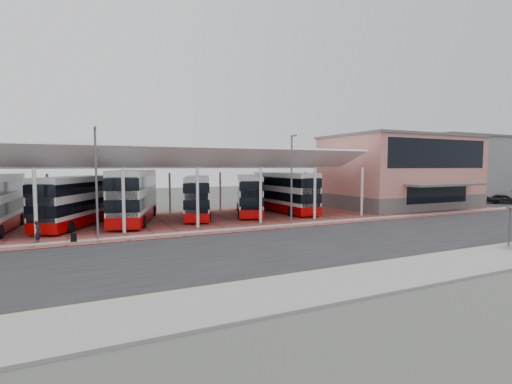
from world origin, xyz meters
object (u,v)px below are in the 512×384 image
pedestrian (38,232)px  carpark_car_a (504,199)px  bus_1 (76,201)px  bus_2 (134,196)px  bus_3 (198,197)px  terminal (399,171)px  bus_4 (249,195)px  bus_5 (284,193)px

pedestrian → carpark_car_a: size_ratio=0.39×
bus_1 → carpark_car_a: size_ratio=2.63×
pedestrian → bus_2: bearing=-28.8°
bus_2 → bus_3: bus_2 is taller
terminal → bus_3: bearing=178.3°
bus_4 → pedestrian: (-19.41, -8.17, -1.33)m
bus_1 → bus_2: bus_2 is taller
bus_5 → bus_3: bearing=179.5°
bus_2 → bus_3: (6.28, 0.41, -0.34)m
bus_1 → bus_3: 11.26m
bus_1 → bus_2: size_ratio=0.87×
bus_1 → carpark_car_a: bus_1 is taller
bus_3 → carpark_car_a: size_ratio=2.59×
bus_5 → pedestrian: size_ratio=7.04×
bus_1 → pedestrian: size_ratio=6.78×
bus_3 → pedestrian: 15.83m
bus_5 → pedestrian: (-23.85, -8.11, -1.47)m
bus_5 → pedestrian: bus_5 is taller
bus_4 → carpark_car_a: (36.64, -5.24, -1.41)m
bus_3 → bus_4: (5.85, 0.10, 0.02)m
bus_1 → bus_2: bearing=31.7°
carpark_car_a → bus_2: bearing=134.9°
bus_3 → bus_4: bus_4 is taller
bus_2 → bus_5: bus_2 is taller
bus_1 → bus_4: 17.11m
bus_2 → pedestrian: (-7.27, -7.66, -1.65)m
bus_4 → terminal: bearing=18.9°
bus_2 → terminal: bearing=15.7°
bus_2 → bus_5: bearing=17.9°
bus_2 → pedestrian: bus_2 is taller
bus_1 → bus_3: bearing=31.0°
bus_3 → pedestrian: size_ratio=6.69×
bus_1 → bus_4: (17.08, 0.95, -0.07)m
bus_5 → pedestrian: bearing=-161.9°
bus_2 → bus_1: bearing=-158.6°
carpark_car_a → bus_1: bearing=135.8°
terminal → bus_4: (-21.32, 0.92, -2.48)m
bus_1 → bus_3: (11.23, 0.85, -0.08)m
pedestrian → terminal: bearing=-65.2°
bus_2 → carpark_car_a: size_ratio=3.01×
bus_3 → carpark_car_a: bearing=10.6°
terminal → pedestrian: 41.55m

